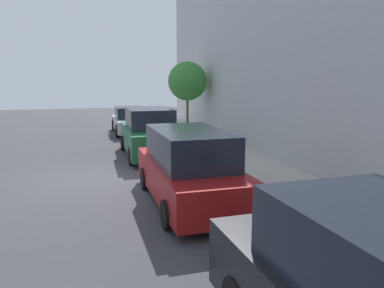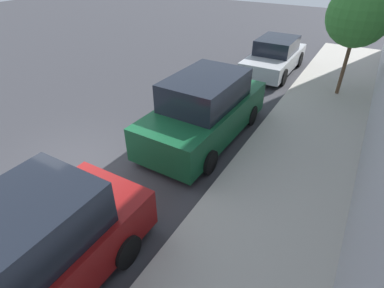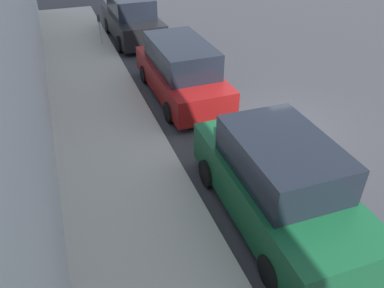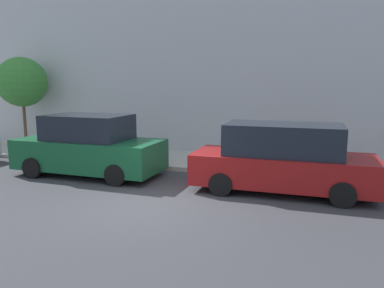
{
  "view_description": "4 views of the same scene",
  "coord_description": "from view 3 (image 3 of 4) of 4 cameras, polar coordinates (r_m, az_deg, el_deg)",
  "views": [
    {
      "loc": [
        -0.34,
        -11.97,
        3.17
      ],
      "look_at": [
        3.07,
        -0.07,
        1.0
      ],
      "focal_mm": 35.0,
      "sensor_mm": 36.0,
      "label": 1
    },
    {
      "loc": [
        5.88,
        -3.9,
        4.98
      ],
      "look_at": [
        2.82,
        1.29,
        1.0
      ],
      "focal_mm": 28.0,
      "sensor_mm": 36.0,
      "label": 2
    },
    {
      "loc": [
        5.88,
        8.08,
        5.88
      ],
      "look_at": [
        3.37,
        1.3,
        1.0
      ],
      "focal_mm": 35.0,
      "sensor_mm": 36.0,
      "label": 3
    },
    {
      "loc": [
        -8.2,
        -3.78,
        3.01
      ],
      "look_at": [
        3.38,
        0.0,
        1.0
      ],
      "focal_mm": 35.0,
      "sensor_mm": 36.0,
      "label": 4
    }
  ],
  "objects": [
    {
      "name": "parked_suv_third",
      "position": [
        7.91,
        12.95,
        -5.76
      ],
      "size": [
        2.08,
        4.84,
        1.98
      ],
      "color": "#14512D",
      "rests_on": "ground_plane"
    },
    {
      "name": "parked_minivan_second",
      "position": [
        12.72,
        -1.67,
        11.08
      ],
      "size": [
        2.02,
        4.91,
        1.9
      ],
      "color": "maroon",
      "rests_on": "ground_plane"
    },
    {
      "name": "parking_meter_near",
      "position": [
        17.8,
        -13.94,
        17.11
      ],
      "size": [
        0.11,
        0.15,
        1.34
      ],
      "color": "#ADADB2",
      "rests_on": "sidewalk"
    },
    {
      "name": "ground_plane",
      "position": [
        11.59,
        13.51,
        2.53
      ],
      "size": [
        60.0,
        60.0,
        0.0
      ],
      "primitive_type": "plane",
      "color": "#38383D"
    },
    {
      "name": "parked_suv_nearest",
      "position": [
        18.6,
        -9.12,
        18.21
      ],
      "size": [
        2.08,
        4.85,
        1.98
      ],
      "color": "black",
      "rests_on": "ground_plane"
    },
    {
      "name": "sidewalk",
      "position": [
        9.99,
        -11.4,
        -2.28
      ],
      "size": [
        2.98,
        32.0,
        0.15
      ],
      "color": "#B2ADA3",
      "rests_on": "ground_plane"
    }
  ]
}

